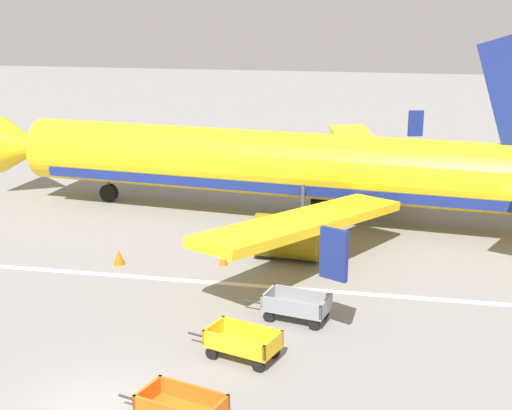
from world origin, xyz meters
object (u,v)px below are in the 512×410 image
(baggage_cart_far_end, at_px, (296,306))
(baggage_cart_third_in_row, at_px, (181,409))
(airplane, at_px, (288,166))
(baggage_cart_fourth_in_row, at_px, (242,343))
(traffic_cone_near_plane, at_px, (223,259))
(traffic_cone_mid_apron, at_px, (119,257))

(baggage_cart_far_end, bearing_deg, baggage_cart_third_in_row, -105.65)
(airplane, height_order, baggage_cart_third_in_row, airplane)
(baggage_cart_far_end, bearing_deg, baggage_cart_fourth_in_row, -111.71)
(baggage_cart_fourth_in_row, bearing_deg, traffic_cone_near_plane, 107.79)
(traffic_cone_near_plane, bearing_deg, baggage_cart_far_end, -51.88)
(airplane, bearing_deg, baggage_cart_fourth_in_row, -86.33)
(baggage_cart_far_end, distance_m, traffic_cone_near_plane, 6.93)
(baggage_cart_fourth_in_row, distance_m, baggage_cart_far_end, 3.78)
(traffic_cone_mid_apron, bearing_deg, traffic_cone_near_plane, 10.55)
(baggage_cart_far_end, distance_m, traffic_cone_mid_apron, 10.23)
(baggage_cart_third_in_row, xyz_separation_m, baggage_cart_far_end, (2.25, 8.05, 0.00))
(airplane, xyz_separation_m, baggage_cart_far_end, (2.50, -13.75, -2.45))
(baggage_cart_third_in_row, distance_m, traffic_cone_mid_apron, 14.36)
(baggage_cart_fourth_in_row, relative_size, traffic_cone_near_plane, 6.09)
(traffic_cone_near_plane, height_order, traffic_cone_mid_apron, traffic_cone_mid_apron)
(airplane, relative_size, baggage_cart_far_end, 10.39)
(baggage_cart_fourth_in_row, height_order, traffic_cone_mid_apron, baggage_cart_fourth_in_row)
(airplane, height_order, baggage_cart_far_end, airplane)
(airplane, bearing_deg, traffic_cone_mid_apron, -125.86)
(baggage_cart_fourth_in_row, bearing_deg, baggage_cart_third_in_row, -100.69)
(baggage_cart_third_in_row, relative_size, traffic_cone_near_plane, 6.10)
(airplane, relative_size, baggage_cart_third_in_row, 10.42)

